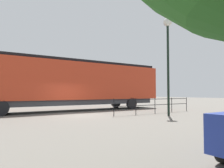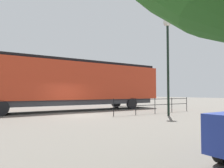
% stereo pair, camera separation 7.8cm
% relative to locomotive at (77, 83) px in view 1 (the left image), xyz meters
% --- Properties ---
extents(ground_plane, '(120.00, 120.00, 0.00)m').
position_rel_locomotive_xyz_m(ground_plane, '(3.65, -1.58, -2.46)').
color(ground_plane, '#666059').
extents(locomotive, '(2.97, 17.81, 4.42)m').
position_rel_locomotive_xyz_m(locomotive, '(0.00, 0.00, 0.00)').
color(locomotive, red).
rests_on(locomotive, ground_plane).
extents(lamp_post, '(0.60, 0.60, 6.81)m').
position_rel_locomotive_xyz_m(lamp_post, '(7.54, 3.37, 2.60)').
color(lamp_post, black).
rests_on(lamp_post, ground_plane).
extents(platform_fence, '(0.05, 7.71, 1.19)m').
position_rel_locomotive_xyz_m(platform_fence, '(5.78, 3.85, -1.70)').
color(platform_fence, black).
rests_on(platform_fence, ground_plane).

